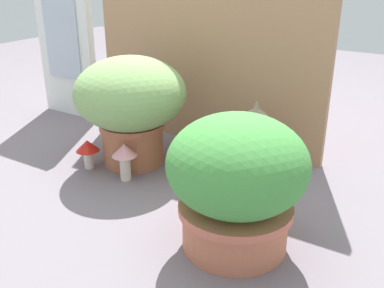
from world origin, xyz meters
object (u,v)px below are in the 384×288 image
leafy_planter (237,180)px  mushroom_ornament_pink (125,155)px  grass_planter (131,102)px  cat (228,150)px  mushroom_ornament_red (88,148)px

leafy_planter → mushroom_ornament_pink: bearing=163.8°
mushroom_ornament_pink → grass_planter: bearing=117.8°
grass_planter → cat: (0.40, 0.06, -0.13)m
cat → mushroom_ornament_pink: (-0.32, -0.20, -0.02)m
leafy_planter → mushroom_ornament_pink: 0.56m
grass_planter → mushroom_ornament_red: 0.25m
grass_planter → cat: 0.42m
leafy_planter → cat: (-0.21, 0.35, -0.09)m
grass_planter → cat: grass_planter is taller
cat → mushroom_ornament_red: size_ratio=3.31×
leafy_planter → mushroom_ornament_pink: size_ratio=2.73×
mushroom_ornament_pink → mushroom_ornament_red: bearing=179.2°
grass_planter → mushroom_ornament_red: bearing=-130.1°
leafy_planter → cat: size_ratio=1.01×
leafy_planter → mushroom_ornament_red: 0.75m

